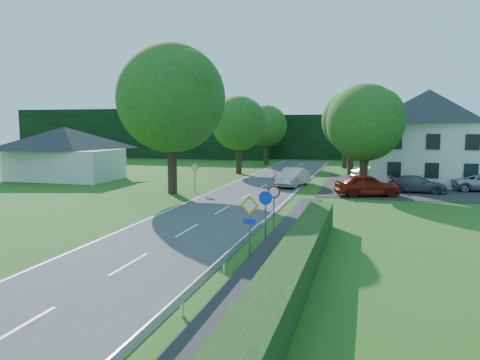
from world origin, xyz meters
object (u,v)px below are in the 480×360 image
(moving_car, at_px, (293,177))
(parked_car_red, at_px, (367,185))
(streetlight, at_px, (359,136))
(parked_car_silver_a, at_px, (378,174))
(parked_car_grey, at_px, (417,184))
(parasol, at_px, (421,174))
(motorcycle, at_px, (277,177))

(moving_car, height_order, parked_car_red, parked_car_red)
(streetlight, distance_m, parked_car_silver_a, 6.48)
(parked_car_grey, xyz_separation_m, parasol, (0.85, 5.36, 0.29))
(motorcycle, height_order, parked_car_silver_a, parked_car_silver_a)
(parked_car_grey, height_order, parasol, parasol)
(parasol, bearing_deg, motorcycle, -174.25)
(motorcycle, height_order, parked_car_red, parked_car_red)
(parked_car_silver_a, bearing_deg, parasol, -108.12)
(parked_car_silver_a, height_order, parked_car_grey, parked_car_silver_a)
(motorcycle, bearing_deg, parked_car_grey, -3.38)
(parked_car_red, relative_size, parked_car_grey, 1.06)
(moving_car, relative_size, parasol, 2.32)
(moving_car, bearing_deg, parked_car_silver_a, 43.48)
(moving_car, xyz_separation_m, motorcycle, (-1.98, 3.13, -0.34))
(parked_car_red, height_order, parasol, parasol)
(parasol, bearing_deg, parked_car_grey, -99.01)
(streetlight, relative_size, parked_car_red, 1.66)
(streetlight, bearing_deg, parked_car_grey, -4.51)
(motorcycle, distance_m, parked_car_red, 10.96)
(streetlight, relative_size, moving_car, 1.64)
(parked_car_silver_a, xyz_separation_m, parked_car_grey, (2.86, -5.44, -0.14))
(parasol, bearing_deg, moving_car, -157.99)
(parked_car_red, bearing_deg, motorcycle, 32.33)
(moving_car, height_order, motorcycle, moving_car)
(streetlight, distance_m, motorcycle, 9.26)
(motorcycle, bearing_deg, parasol, 20.92)
(parked_car_grey, bearing_deg, parked_car_silver_a, 34.09)
(streetlight, xyz_separation_m, parasol, (5.43, 5.00, -3.48))
(parked_car_silver_a, relative_size, parked_car_grey, 1.06)
(parked_car_grey, bearing_deg, motorcycle, 77.83)
(moving_car, xyz_separation_m, parked_car_grey, (10.12, -0.93, -0.15))
(moving_car, bearing_deg, parasol, 33.62)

